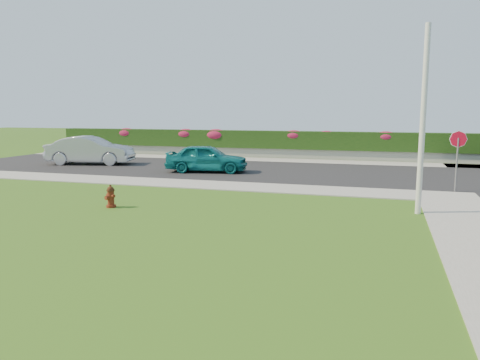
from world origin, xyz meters
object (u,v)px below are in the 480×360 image
(sedan_teal, at_px, (207,158))
(stop_sign, at_px, (458,147))
(sedan_silver, at_px, (90,150))
(utility_pole, at_px, (423,121))
(fire_hydrant, at_px, (111,197))

(sedan_teal, relative_size, stop_sign, 1.73)
(sedan_silver, xyz_separation_m, stop_sign, (17.96, -3.70, 0.84))
(sedan_teal, bearing_deg, sedan_silver, 70.60)
(sedan_teal, xyz_separation_m, utility_pole, (9.13, -6.68, 1.97))
(sedan_silver, relative_size, utility_pole, 0.87)
(sedan_teal, height_order, utility_pole, utility_pole)
(sedan_silver, relative_size, stop_sign, 2.06)
(stop_sign, bearing_deg, sedan_teal, -174.99)
(sedan_silver, distance_m, utility_pole, 18.31)
(fire_hydrant, relative_size, utility_pole, 0.13)
(utility_pole, bearing_deg, sedan_teal, 143.81)
(fire_hydrant, bearing_deg, stop_sign, 52.78)
(fire_hydrant, distance_m, stop_sign, 12.19)
(sedan_teal, height_order, stop_sign, stop_sign)
(utility_pole, height_order, stop_sign, utility_pole)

